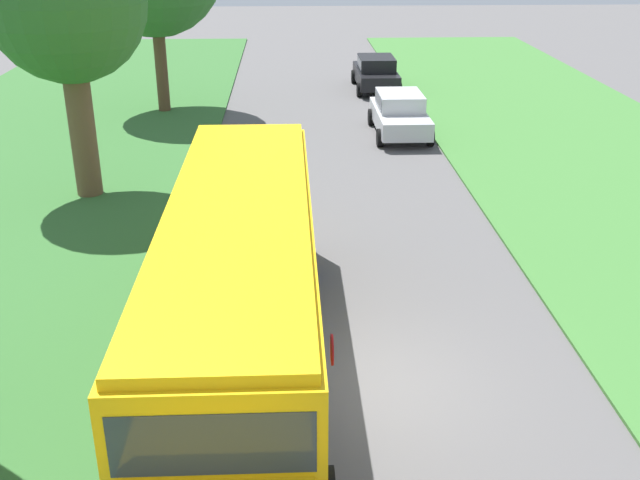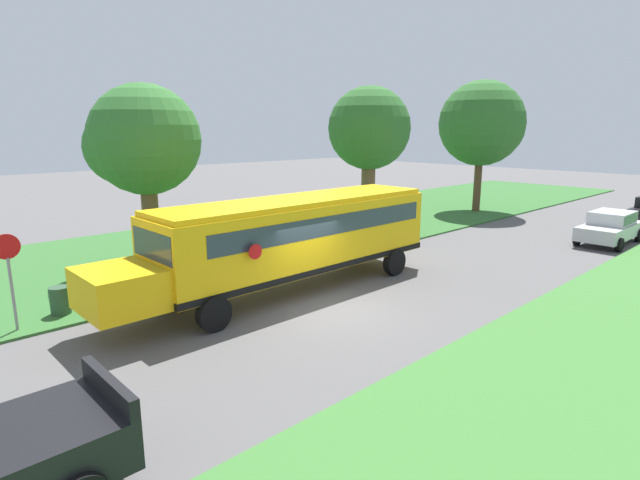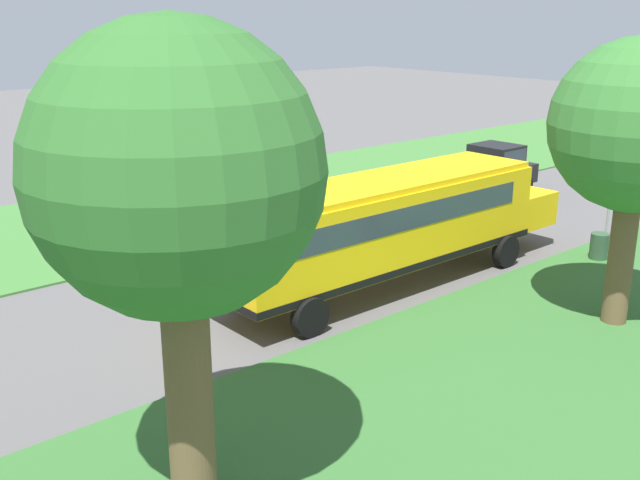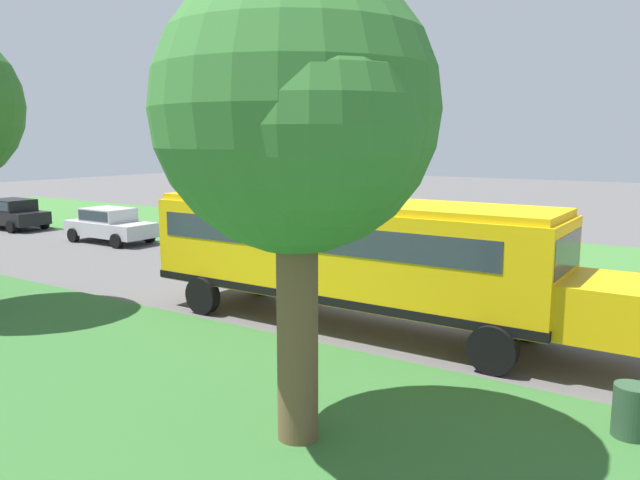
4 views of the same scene
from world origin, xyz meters
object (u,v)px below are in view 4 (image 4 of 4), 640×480
object	(u,v)px
car_black_middle	(11,212)
oak_tree_beside_bus	(301,117)
trash_bin	(631,413)
car_silver_nearest	(110,223)
school_bus	(355,251)

from	to	relation	value
car_black_middle	oak_tree_beside_bus	xyz separation A→B (m)	(-10.85, -26.21, 4.05)
oak_tree_beside_bus	trash_bin	size ratio (longest dim) A/B	7.89
car_silver_nearest	trash_bin	world-z (taller)	car_silver_nearest
car_black_middle	oak_tree_beside_bus	world-z (taller)	oak_tree_beside_bus
trash_bin	car_black_middle	bearing A→B (deg)	75.43
oak_tree_beside_bus	trash_bin	world-z (taller)	oak_tree_beside_bus
car_silver_nearest	oak_tree_beside_bus	distance (m)	21.67
school_bus	car_black_middle	world-z (taller)	school_bus
car_silver_nearest	oak_tree_beside_bus	xyz separation A→B (m)	(-10.85, -18.31, 4.05)
oak_tree_beside_bus	school_bus	bearing A→B (deg)	23.27
car_black_middle	trash_bin	bearing A→B (deg)	-104.57
car_silver_nearest	trash_bin	size ratio (longest dim) A/B	4.89
school_bus	oak_tree_beside_bus	xyz separation A→B (m)	(-5.81, -2.50, 3.01)
car_black_middle	oak_tree_beside_bus	bearing A→B (deg)	-112.49
car_silver_nearest	trash_bin	xyz separation A→B (m)	(-7.88, -22.42, -0.43)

